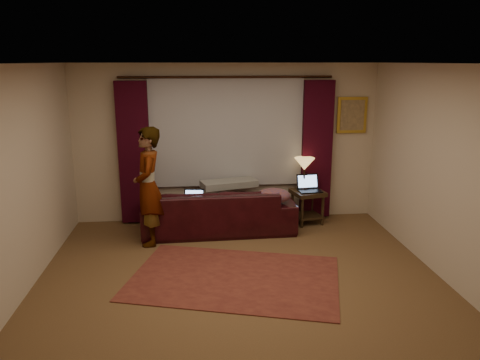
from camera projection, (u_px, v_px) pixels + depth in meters
name	position (u px, v px, depth m)	size (l,w,h in m)	color
floor	(241.00, 285.00, 5.66)	(5.00, 5.00, 0.01)	brown
ceiling	(241.00, 63.00, 5.01)	(5.00, 5.00, 0.02)	silver
wall_back	(227.00, 143.00, 7.75)	(5.00, 0.02, 2.60)	beige
wall_front	(280.00, 279.00, 2.92)	(5.00, 0.02, 2.60)	beige
wall_left	(14.00, 186.00, 5.11)	(0.02, 5.00, 2.60)	beige
wall_right	(450.00, 176.00, 5.57)	(0.02, 5.00, 2.60)	beige
sheer_curtain	(227.00, 132.00, 7.64)	(2.50, 0.05, 1.80)	#A3A3AB
drape_left	(134.00, 153.00, 7.53)	(0.50, 0.14, 2.30)	black
drape_right	(317.00, 150.00, 7.81)	(0.50, 0.14, 2.30)	black
curtain_rod	(227.00, 77.00, 7.37)	(0.04, 0.04, 3.40)	black
picture_frame	(352.00, 115.00, 7.80)	(0.50, 0.04, 0.60)	gold
sofa	(218.00, 202.00, 7.34)	(2.37, 1.02, 0.96)	black
throw_blanket	(229.00, 168.00, 7.47)	(0.89, 0.36, 0.10)	gray
clothing_pile	(273.00, 196.00, 7.24)	(0.54, 0.41, 0.23)	brown
laptop_sofa	(193.00, 199.00, 7.13)	(0.31, 0.33, 0.22)	black
area_rug	(235.00, 278.00, 5.82)	(2.54, 1.69, 0.01)	maroon
end_table	(307.00, 207.00, 7.75)	(0.48, 0.48, 0.56)	black
tiffany_lamp	(304.00, 174.00, 7.69)	(0.33, 0.33, 0.53)	#A28A3E
laptop_table	(310.00, 184.00, 7.60)	(0.37, 0.40, 0.27)	black
person	(148.00, 187.00, 6.74)	(0.51, 0.51, 1.73)	gray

